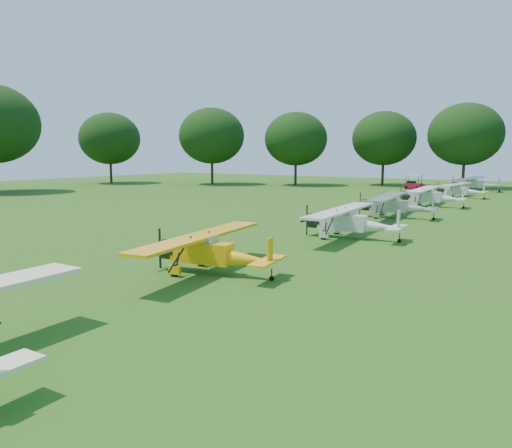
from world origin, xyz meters
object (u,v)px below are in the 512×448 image
(aircraft_4, at_px, (394,204))
(golf_cart, at_px, (413,184))
(aircraft_3, at_px, (349,220))
(aircraft_6, at_px, (460,189))
(aircraft_5, at_px, (430,195))
(aircraft_2, at_px, (211,250))
(aircraft_7, at_px, (475,183))

(aircraft_4, bearing_deg, golf_cart, 96.52)
(aircraft_3, bearing_deg, aircraft_6, 85.92)
(aircraft_3, relative_size, aircraft_5, 1.00)
(golf_cart, bearing_deg, aircraft_5, -65.11)
(aircraft_4, bearing_deg, aircraft_3, -92.83)
(aircraft_2, height_order, aircraft_6, aircraft_2)
(aircraft_2, height_order, aircraft_4, aircraft_4)
(aircraft_2, xyz_separation_m, aircraft_4, (0.61, 23.51, 0.06))
(aircraft_5, bearing_deg, aircraft_7, 86.80)
(aircraft_5, distance_m, aircraft_7, 24.56)
(aircraft_3, relative_size, aircraft_7, 0.97)
(golf_cart, bearing_deg, aircraft_2, -77.12)
(aircraft_5, xyz_separation_m, aircraft_7, (-0.14, 24.55, 0.03))
(aircraft_4, xyz_separation_m, golf_cart, (-8.35, 34.48, -0.47))
(aircraft_2, distance_m, aircraft_4, 23.52)
(aircraft_3, height_order, aircraft_7, aircraft_7)
(aircraft_6, height_order, aircraft_7, aircraft_7)
(aircraft_7, bearing_deg, aircraft_6, -84.56)
(aircraft_6, bearing_deg, aircraft_7, 97.25)
(aircraft_4, distance_m, aircraft_7, 34.99)
(aircraft_3, distance_m, aircraft_4, 11.47)
(aircraft_2, distance_m, aircraft_5, 33.96)
(aircraft_2, xyz_separation_m, aircraft_5, (0.83, 33.95, 0.07))
(aircraft_3, height_order, golf_cart, golf_cart)
(aircraft_6, xyz_separation_m, aircraft_7, (-0.45, 12.21, 0.15))
(aircraft_2, height_order, golf_cart, golf_cart)
(aircraft_3, bearing_deg, aircraft_5, 87.05)
(aircraft_5, height_order, aircraft_7, aircraft_7)
(aircraft_4, bearing_deg, aircraft_7, 82.77)
(aircraft_3, bearing_deg, aircraft_7, 86.34)
(aircraft_7, bearing_deg, aircraft_4, -86.82)
(aircraft_4, xyz_separation_m, aircraft_5, (0.22, 10.44, 0.01))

